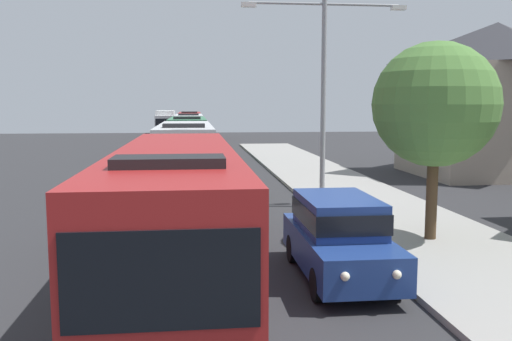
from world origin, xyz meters
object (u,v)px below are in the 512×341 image
Objects in this scene: bus_lead at (177,208)px; bus_fourth_in_line at (189,129)px; box_truck_oncoming at (165,122)px; bus_second_in_line at (185,153)px; streetlamp_mid at (324,78)px; roadside_tree at (435,105)px; bus_middle at (188,137)px; bus_rear at (190,124)px; white_suv at (338,234)px.

bus_lead is 39.74m from bus_fourth_in_line.
box_truck_oncoming is (-3.30, 62.59, 0.02)m from bus_lead.
streetlamp_mid is at bearing -46.71° from bus_second_in_line.
bus_fourth_in_line is 2.05× the size of roadside_tree.
roadside_tree reaches higher than box_truck_oncoming.
streetlamp_mid is (5.40, -31.12, 3.32)m from bus_fourth_in_line.
streetlamp_mid is (5.40, -5.73, 3.32)m from bus_second_in_line.
bus_rear is (0.00, 25.83, 0.00)m from bus_middle.
box_truck_oncoming is at bearing 93.92° from bus_second_in_line.
bus_fourth_in_line is at bearing 90.00° from bus_second_in_line.
white_suv is (3.70, -27.36, -0.66)m from bus_middle.
box_truck_oncoming is 54.76m from streetlamp_mid.
bus_middle is at bearing 90.00° from bus_lead.
bus_second_in_line is at bearing 133.29° from streetlamp_mid.
bus_fourth_in_line is 2.44× the size of white_suv.
bus_middle is at bearing -90.00° from bus_rear.
bus_middle is 0.92× the size of bus_fourth_in_line.
bus_lead and bus_rear have the same top height.
bus_rear is at bearing 90.00° from bus_fourth_in_line.
roadside_tree reaches higher than white_suv.
streetlamp_mid reaches higher than box_truck_oncoming.
roadside_tree reaches higher than bus_middle.
bus_fourth_in_line is at bearing 100.95° from roadside_tree.
bus_middle is 1.89× the size of roadside_tree.
bus_second_in_line is at bearing -90.00° from bus_rear.
bus_lead is 14.35m from bus_second_in_line.
bus_lead is at bearing 177.14° from white_suv.
box_truck_oncoming is at bearing 109.01° from bus_rear.
streetlamp_mid is (5.40, -44.38, 3.32)m from bus_rear.
roadside_tree is (7.19, -11.76, 2.31)m from bus_second_in_line.
bus_second_in_line is 0.94× the size of bus_rear.
bus_fourth_in_line is at bearing 90.00° from bus_lead.
white_suv is at bearing -82.30° from bus_middle.
box_truck_oncoming is (-7.00, 62.77, 0.68)m from white_suv.
white_suv is (3.70, -53.19, -0.66)m from bus_rear.
bus_middle is at bearing 106.22° from streetlamp_mid.
bus_second_in_line is at bearing -86.08° from box_truck_oncoming.
bus_lead is 1.58× the size of streetlamp_mid.
white_suv is 0.84× the size of roadside_tree.
streetlamp_mid is 1.39× the size of roadside_tree.
bus_lead is at bearing -90.00° from bus_fourth_in_line.
bus_lead and bus_fourth_in_line have the same top height.
bus_rear is (0.00, 13.26, 0.00)m from bus_fourth_in_line.
bus_middle is at bearing -90.00° from bus_fourth_in_line.
roadside_tree reaches higher than bus_rear.
roadside_tree is (10.49, -60.00, 2.29)m from box_truck_oncoming.
white_suv is (3.70, -39.93, -0.66)m from bus_fourth_in_line.
roadside_tree is at bearing 19.84° from bus_lead.
box_truck_oncoming is (-3.30, 48.24, 0.02)m from bus_second_in_line.
bus_middle is at bearing 97.70° from white_suv.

